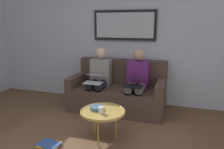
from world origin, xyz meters
TOP-DOWN VIEW (x-y plane):
  - wall_rear at (0.00, -2.60)m, footprint 6.00×0.12m
  - area_rug at (0.00, -0.85)m, footprint 2.60×1.80m
  - couch at (0.00, -2.12)m, footprint 1.72×0.90m
  - framed_mirror at (0.00, -2.51)m, footprint 1.24×0.05m
  - coffee_table at (-0.12, -0.90)m, footprint 0.61×0.61m
  - cup at (-0.13, -0.82)m, footprint 0.07×0.07m
  - bowl at (-0.02, -0.92)m, footprint 0.19×0.19m
  - person_left at (-0.36, -2.05)m, footprint 0.38×0.58m
  - laptop_black at (-0.36, -1.81)m, footprint 0.30×0.37m
  - person_right at (0.36, -2.05)m, footprint 0.38×0.58m
  - laptop_silver at (0.36, -1.81)m, footprint 0.31×0.36m
  - magazine_stack at (0.51, -0.53)m, footprint 0.33×0.27m

SIDE VIEW (x-z plane):
  - area_rug at x=0.00m, z-range 0.00..0.01m
  - magazine_stack at x=0.51m, z-range 0.01..0.04m
  - couch at x=0.00m, z-range -0.14..0.76m
  - coffee_table at x=-0.12m, z-range 0.20..0.64m
  - bowl at x=-0.02m, z-range 0.43..0.48m
  - cup at x=-0.13m, z-range 0.43..0.52m
  - person_left at x=-0.36m, z-range 0.04..1.18m
  - person_right at x=0.36m, z-range 0.04..1.18m
  - laptop_silver at x=0.36m, z-range 0.55..0.71m
  - laptop_black at x=-0.36m, z-range 0.55..0.71m
  - wall_rear at x=0.00m, z-range 0.00..2.60m
  - framed_mirror at x=0.00m, z-range 1.26..1.84m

